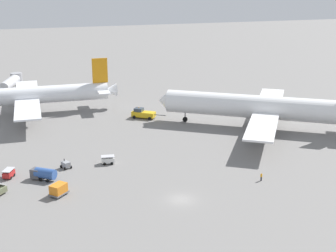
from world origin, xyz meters
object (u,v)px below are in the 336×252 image
object	(u,v)px
gse_container_dolly_flat	(59,189)
pushback_tug	(143,114)
gse_fuel_bowser_stubby	(43,173)
ground_crew_ramp_agent_by_cones	(261,177)
airliner_at_gate_left	(20,96)
gse_baggage_cart_near_cluster	(9,173)
gse_baggage_cart_trailing	(108,160)
jet_bridge	(12,82)
gse_gpu_cart_small	(66,165)
airliner_being_pushed	(259,107)

from	to	relation	value
gse_container_dolly_flat	pushback_tug	bearing A→B (deg)	57.81
gse_fuel_bowser_stubby	ground_crew_ramp_agent_by_cones	bearing A→B (deg)	-18.16
airliner_at_gate_left	gse_baggage_cart_near_cluster	size ratio (longest dim) A/B	17.64
gse_baggage_cart_trailing	jet_bridge	bearing A→B (deg)	104.63
gse_baggage_cart_near_cluster	gse_gpu_cart_small	bearing A→B (deg)	7.65
pushback_tug	gse_baggage_cart_near_cluster	xyz separation A→B (m)	(-34.98, -31.29, -0.43)
airliner_at_gate_left	gse_baggage_cart_near_cluster	xyz separation A→B (m)	(-3.33, -45.09, -4.34)
airliner_being_pushed	gse_gpu_cart_small	size ratio (longest dim) A/B	18.15
airliner_at_gate_left	gse_baggage_cart_near_cluster	distance (m)	45.42
gse_container_dolly_flat	airliner_at_gate_left	bearing A→B (deg)	95.21
airliner_at_gate_left	ground_crew_ramp_agent_by_cones	bearing A→B (deg)	-55.29
gse_baggage_cart_trailing	jet_bridge	size ratio (longest dim) A/B	0.17
gse_fuel_bowser_stubby	gse_container_dolly_flat	bearing A→B (deg)	-74.39
pushback_tug	jet_bridge	xyz separation A→B (m)	(-33.72, 40.14, 2.80)
ground_crew_ramp_agent_by_cones	airliner_being_pushed	bearing A→B (deg)	63.12
gse_baggage_cart_trailing	gse_baggage_cart_near_cluster	xyz separation A→B (m)	(-19.57, -1.30, 0.00)
gse_baggage_cart_trailing	gse_fuel_bowser_stubby	xyz separation A→B (m)	(-13.29, -4.42, 0.47)
gse_baggage_cart_trailing	gse_gpu_cart_small	bearing A→B (deg)	178.81
airliner_at_gate_left	gse_baggage_cart_trailing	distance (m)	46.91
airliner_being_pushed	gse_gpu_cart_small	xyz separation A→B (m)	(-49.94, -12.55, -4.56)
gse_baggage_cart_near_cluster	gse_fuel_bowser_stubby	bearing A→B (deg)	-26.47
gse_gpu_cart_small	airliner_being_pushed	bearing A→B (deg)	14.11
ground_crew_ramp_agent_by_cones	gse_container_dolly_flat	bearing A→B (deg)	172.09
gse_gpu_cart_small	ground_crew_ramp_agent_by_cones	distance (m)	38.87
pushback_tug	gse_gpu_cart_small	bearing A→B (deg)	-128.81
airliner_at_gate_left	gse_baggage_cart_trailing	bearing A→B (deg)	-69.66
pushback_tug	gse_container_dolly_flat	xyz separation A→B (m)	(-26.54, -42.17, -0.12)
gse_fuel_bowser_stubby	jet_bridge	world-z (taller)	jet_bridge
airliner_being_pushed	gse_container_dolly_flat	xyz separation A→B (m)	(-52.50, -24.91, -4.18)
airliner_being_pushed	ground_crew_ramp_agent_by_cones	distance (m)	34.03
pushback_tug	gse_gpu_cart_small	size ratio (longest dim) A/B	3.30
jet_bridge	gse_baggage_cart_near_cluster	bearing A→B (deg)	-91.02
gse_baggage_cart_trailing	gse_fuel_bowser_stubby	bearing A→B (deg)	-161.60
jet_bridge	gse_container_dolly_flat	bearing A→B (deg)	-85.02
airliner_being_pushed	gse_fuel_bowser_stubby	distance (m)	57.44
pushback_tug	ground_crew_ramp_agent_by_cones	xyz separation A→B (m)	(10.71, -47.35, -0.47)
gse_baggage_cart_trailing	ground_crew_ramp_agent_by_cones	xyz separation A→B (m)	(26.13, -17.36, -0.04)
ground_crew_ramp_agent_by_cones	jet_bridge	xyz separation A→B (m)	(-44.43, 87.49, 3.27)
gse_baggage_cart_trailing	pushback_tug	bearing A→B (deg)	62.80
airliner_being_pushed	gse_gpu_cart_small	distance (m)	51.69
gse_baggage_cart_near_cluster	gse_container_dolly_flat	bearing A→B (deg)	-52.20
gse_baggage_cart_trailing	gse_baggage_cart_near_cluster	bearing A→B (deg)	-176.20
gse_fuel_bowser_stubby	gse_baggage_cart_near_cluster	distance (m)	7.02
gse_baggage_cart_near_cluster	gse_container_dolly_flat	size ratio (longest dim) A/B	0.82
gse_baggage_cart_trailing	jet_bridge	xyz separation A→B (m)	(-18.30, 70.13, 3.23)
gse_gpu_cart_small	pushback_tug	bearing A→B (deg)	51.19
gse_fuel_bowser_stubby	gse_baggage_cart_near_cluster	world-z (taller)	gse_fuel_bowser_stubby
gse_baggage_cart_trailing	gse_gpu_cart_small	size ratio (longest dim) A/B	1.13
airliner_being_pushed	jet_bridge	world-z (taller)	airliner_being_pushed
gse_fuel_bowser_stubby	gse_container_dolly_flat	world-z (taller)	gse_fuel_bowser_stubby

